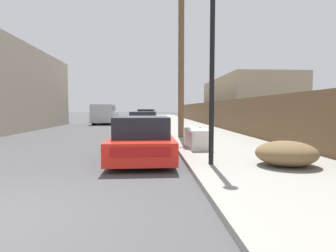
{
  "coord_description": "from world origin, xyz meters",
  "views": [
    {
      "loc": [
        2.25,
        -3.32,
        1.49
      ],
      "look_at": [
        3.16,
        9.42,
        0.64
      ],
      "focal_mm": 28.0,
      "sensor_mm": 36.0,
      "label": 1
    }
  ],
  "objects_px": {
    "parked_sports_car_red": "(143,139)",
    "pickup_truck": "(105,114)",
    "car_parked_far": "(147,117)",
    "discarded_fridge": "(198,138)",
    "utility_pole": "(181,46)",
    "brush_pile": "(286,153)",
    "car_parked_mid": "(144,122)",
    "street_lamp": "(212,62)"
  },
  "relations": [
    {
      "from": "parked_sports_car_red",
      "to": "pickup_truck",
      "type": "height_order",
      "value": "pickup_truck"
    },
    {
      "from": "parked_sports_car_red",
      "to": "car_parked_far",
      "type": "height_order",
      "value": "car_parked_far"
    },
    {
      "from": "discarded_fridge",
      "to": "utility_pole",
      "type": "distance_m",
      "value": 5.34
    },
    {
      "from": "discarded_fridge",
      "to": "car_parked_far",
      "type": "xyz_separation_m",
      "value": [
        -1.94,
        17.51,
        0.22
      ]
    },
    {
      "from": "brush_pile",
      "to": "discarded_fridge",
      "type": "bearing_deg",
      "value": 117.9
    },
    {
      "from": "discarded_fridge",
      "to": "car_parked_mid",
      "type": "bearing_deg",
      "value": 103.64
    },
    {
      "from": "pickup_truck",
      "to": "brush_pile",
      "type": "xyz_separation_m",
      "value": [
        7.59,
        -19.96,
        -0.52
      ]
    },
    {
      "from": "utility_pole",
      "to": "street_lamp",
      "type": "distance_m",
      "value": 6.55
    },
    {
      "from": "car_parked_mid",
      "to": "utility_pole",
      "type": "relative_size",
      "value": 0.53
    },
    {
      "from": "utility_pole",
      "to": "pickup_truck",
      "type": "bearing_deg",
      "value": 113.57
    },
    {
      "from": "discarded_fridge",
      "to": "parked_sports_car_red",
      "type": "height_order",
      "value": "parked_sports_car_red"
    },
    {
      "from": "car_parked_far",
      "to": "pickup_truck",
      "type": "xyz_separation_m",
      "value": [
        -4.06,
        -0.56,
        0.27
      ]
    },
    {
      "from": "utility_pole",
      "to": "car_parked_mid",
      "type": "bearing_deg",
      "value": 114.97
    },
    {
      "from": "car_parked_mid",
      "to": "brush_pile",
      "type": "relative_size",
      "value": 3.06
    },
    {
      "from": "car_parked_mid",
      "to": "brush_pile",
      "type": "distance_m",
      "value": 11.14
    },
    {
      "from": "discarded_fridge",
      "to": "street_lamp",
      "type": "height_order",
      "value": "street_lamp"
    },
    {
      "from": "car_parked_mid",
      "to": "pickup_truck",
      "type": "xyz_separation_m",
      "value": [
        -4.0,
        9.43,
        0.32
      ]
    },
    {
      "from": "parked_sports_car_red",
      "to": "brush_pile",
      "type": "height_order",
      "value": "parked_sports_car_red"
    },
    {
      "from": "utility_pole",
      "to": "street_lamp",
      "type": "relative_size",
      "value": 1.99
    },
    {
      "from": "parked_sports_car_red",
      "to": "brush_pile",
      "type": "xyz_separation_m",
      "value": [
        3.48,
        -1.89,
        -0.15
      ]
    },
    {
      "from": "pickup_truck",
      "to": "utility_pole",
      "type": "bearing_deg",
      "value": 112.21
    },
    {
      "from": "brush_pile",
      "to": "parked_sports_car_red",
      "type": "bearing_deg",
      "value": 151.48
    },
    {
      "from": "car_parked_far",
      "to": "brush_pile",
      "type": "height_order",
      "value": "car_parked_far"
    },
    {
      "from": "utility_pole",
      "to": "street_lamp",
      "type": "bearing_deg",
      "value": -90.13
    },
    {
      "from": "pickup_truck",
      "to": "utility_pole",
      "type": "xyz_separation_m",
      "value": [
        5.85,
        -13.4,
        3.51
      ]
    },
    {
      "from": "car_parked_far",
      "to": "street_lamp",
      "type": "height_order",
      "value": "street_lamp"
    },
    {
      "from": "discarded_fridge",
      "to": "parked_sports_car_red",
      "type": "distance_m",
      "value": 2.19
    },
    {
      "from": "street_lamp",
      "to": "brush_pile",
      "type": "xyz_separation_m",
      "value": [
        1.76,
        -0.28,
        -2.18
      ]
    },
    {
      "from": "pickup_truck",
      "to": "utility_pole",
      "type": "height_order",
      "value": "utility_pole"
    },
    {
      "from": "discarded_fridge",
      "to": "car_parked_mid",
      "type": "xyz_separation_m",
      "value": [
        -2.01,
        7.53,
        0.16
      ]
    },
    {
      "from": "discarded_fridge",
      "to": "brush_pile",
      "type": "height_order",
      "value": "discarded_fridge"
    },
    {
      "from": "car_parked_mid",
      "to": "pickup_truck",
      "type": "height_order",
      "value": "pickup_truck"
    },
    {
      "from": "street_lamp",
      "to": "discarded_fridge",
      "type": "bearing_deg",
      "value": 86.43
    },
    {
      "from": "pickup_truck",
      "to": "street_lamp",
      "type": "height_order",
      "value": "street_lamp"
    },
    {
      "from": "parked_sports_car_red",
      "to": "street_lamp",
      "type": "relative_size",
      "value": 1.04
    },
    {
      "from": "utility_pole",
      "to": "brush_pile",
      "type": "bearing_deg",
      "value": -75.09
    },
    {
      "from": "parked_sports_car_red",
      "to": "street_lamp",
      "type": "xyz_separation_m",
      "value": [
        1.71,
        -1.61,
        2.03
      ]
    },
    {
      "from": "car_parked_far",
      "to": "pickup_truck",
      "type": "distance_m",
      "value": 4.11
    },
    {
      "from": "parked_sports_car_red",
      "to": "street_lamp",
      "type": "bearing_deg",
      "value": -43.46
    },
    {
      "from": "utility_pole",
      "to": "street_lamp",
      "type": "height_order",
      "value": "utility_pole"
    },
    {
      "from": "car_parked_far",
      "to": "utility_pole",
      "type": "relative_size",
      "value": 0.55
    },
    {
      "from": "brush_pile",
      "to": "pickup_truck",
      "type": "bearing_deg",
      "value": 110.83
    }
  ]
}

